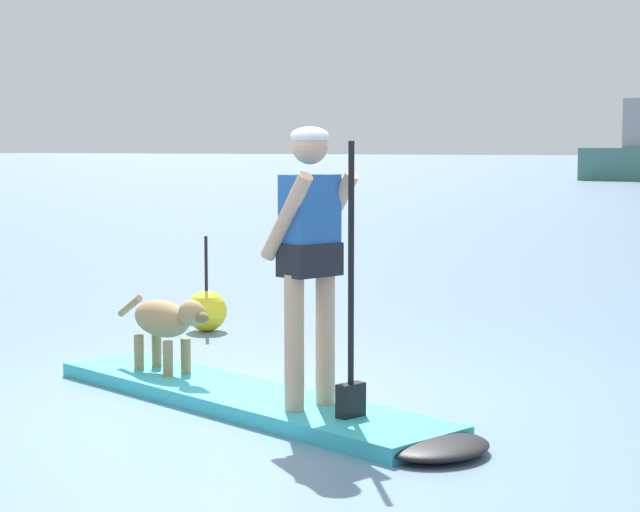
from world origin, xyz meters
name	(u,v)px	position (x,y,z in m)	size (l,w,h in m)	color
ground_plane	(243,406)	(0.00, 0.00, 0.00)	(400.00, 400.00, 0.00)	slate
paddleboard	(266,404)	(0.22, -0.06, 0.05)	(3.62, 1.62, 0.10)	#33B2BF
person_paddler	(312,247)	(0.64, -0.18, 1.09)	(0.66, 0.57, 1.71)	tan
dog	(166,321)	(-0.80, 0.23, 0.46)	(1.02, 0.39, 0.54)	#997A51
marker_buoy	(207,310)	(-1.97, 2.30, 0.19)	(0.38, 0.38, 0.88)	yellow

